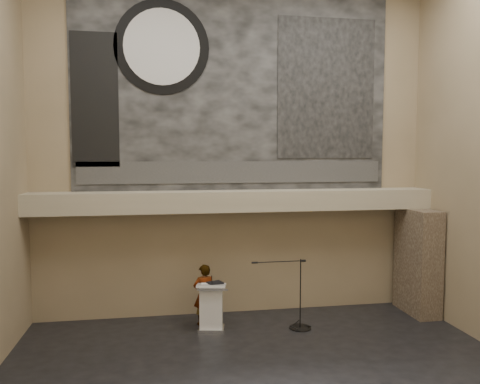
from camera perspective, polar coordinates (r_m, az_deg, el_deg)
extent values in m
cube|color=#837253|center=(11.95, -0.65, 5.32)|extent=(10.00, 0.02, 8.50)
cube|color=#837253|center=(4.24, 16.70, 6.68)|extent=(10.00, 0.02, 8.50)
cube|color=tan|center=(11.60, -0.33, -1.08)|extent=(10.00, 0.80, 0.50)
cylinder|color=#B2893D|center=(11.44, -8.23, -2.62)|extent=(0.04, 0.04, 0.06)
cylinder|color=#B2893D|center=(12.04, 8.67, -2.27)|extent=(0.04, 0.04, 0.06)
cube|color=black|center=(12.03, -0.63, 12.25)|extent=(8.00, 0.05, 5.00)
cube|color=#303030|center=(11.88, -0.59, 2.43)|extent=(7.76, 0.02, 0.55)
cylinder|color=black|center=(12.02, -9.50, 17.04)|extent=(2.30, 0.02, 2.30)
cylinder|color=silver|center=(12.00, -9.50, 17.06)|extent=(1.84, 0.02, 1.84)
cube|color=black|center=(12.60, 10.50, 12.28)|extent=(2.60, 0.02, 3.60)
cube|color=black|center=(11.90, -17.28, 10.68)|extent=(1.10, 0.02, 3.20)
cube|color=#45372A|center=(13.03, 20.84, -7.88)|extent=(0.60, 1.40, 2.70)
cube|color=silver|center=(11.38, -3.50, -16.29)|extent=(0.66, 0.55, 0.08)
cube|color=white|center=(11.21, -3.52, -13.80)|extent=(0.58, 0.45, 0.96)
cube|color=white|center=(11.04, -3.52, -11.32)|extent=(0.74, 0.58, 0.12)
cube|color=black|center=(11.08, -3.03, -11.00)|extent=(0.40, 0.37, 0.04)
cube|color=silver|center=(11.03, -4.23, -11.16)|extent=(0.25, 0.31, 0.00)
imported|color=silver|center=(11.55, -4.41, -12.34)|extent=(0.60, 0.46, 1.47)
cylinder|color=black|center=(11.59, 7.33, -16.08)|extent=(0.52, 0.52, 0.02)
cylinder|color=black|center=(11.33, 7.37, -12.20)|extent=(0.03, 0.03, 1.66)
cylinder|color=black|center=(10.98, 4.64, -8.47)|extent=(1.22, 0.02, 0.02)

